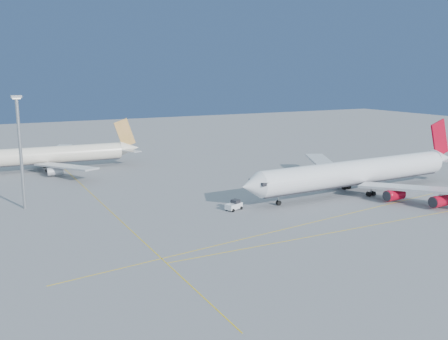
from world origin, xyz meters
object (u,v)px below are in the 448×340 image
at_px(airliner_virgin, 361,172).
at_px(light_mast, 20,143).
at_px(airliner_etihad, 48,155).
at_px(pushback_tug, 234,205).

relative_size(airliner_virgin, light_mast, 2.80).
bearing_deg(airliner_etihad, pushback_tug, -64.08).
relative_size(airliner_etihad, pushback_tug, 13.29).
bearing_deg(pushback_tug, airliner_virgin, -21.42).
bearing_deg(pushback_tug, light_mast, 130.09).
bearing_deg(light_mast, pushback_tug, -28.87).
distance_m(airliner_etihad, pushback_tug, 77.72).
relative_size(pushback_tug, light_mast, 0.17).
height_order(airliner_etihad, light_mast, light_mast).
relative_size(airliner_virgin, pushback_tug, 16.06).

